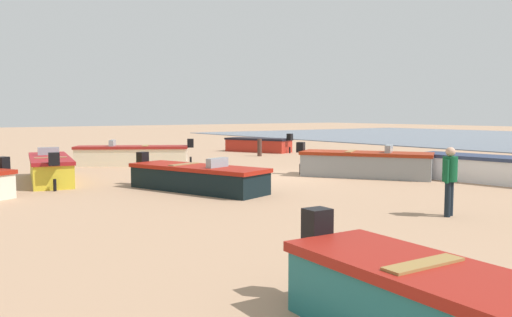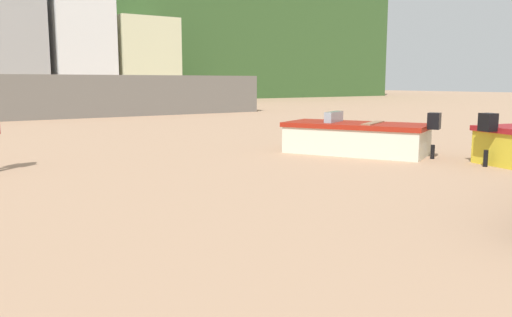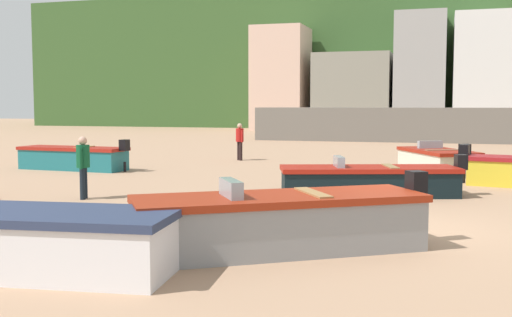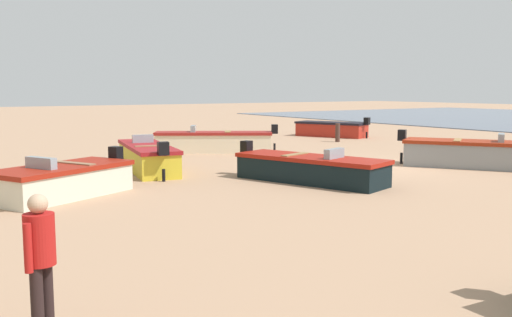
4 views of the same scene
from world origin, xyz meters
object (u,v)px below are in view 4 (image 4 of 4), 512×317
object	(u,v)px
boat_yellow_2	(148,157)
mooring_post_near_water	(338,133)
boat_cream_0	(214,142)
boat_black_5	(310,169)
beach_walker_distant	(40,253)
boat_red_1	(332,129)
boat_grey_4	(475,154)
boat_cream_6	(62,181)

from	to	relation	value
boat_yellow_2	mooring_post_near_water	size ratio (longest dim) A/B	5.34
boat_cream_0	boat_black_5	xyz separation A→B (m)	(-8.59, 1.51, -0.06)
boat_cream_0	boat_yellow_2	world-z (taller)	boat_cream_0
boat_cream_0	beach_walker_distant	distance (m)	18.63
boat_red_1	boat_grey_4	distance (m)	13.48
boat_yellow_2	mooring_post_near_water	world-z (taller)	boat_yellow_2
boat_yellow_2	boat_black_5	distance (m)	5.85
boat_red_1	boat_yellow_2	distance (m)	15.98
mooring_post_near_water	boat_cream_0	bearing A→B (deg)	95.87
boat_grey_4	mooring_post_near_water	size ratio (longest dim) A/B	5.01
boat_yellow_2	mooring_post_near_water	xyz separation A→B (m)	(4.41, -12.42, 0.03)
beach_walker_distant	boat_grey_4	bearing A→B (deg)	-24.68
boat_red_1	boat_black_5	bearing A→B (deg)	-155.83
boat_cream_0	boat_cream_6	xyz separation A→B (m)	(-6.92, 8.28, -0.04)
boat_cream_0	beach_walker_distant	size ratio (longest dim) A/B	3.04
boat_red_1	beach_walker_distant	world-z (taller)	beach_walker_distant
boat_cream_0	boat_yellow_2	bearing A→B (deg)	160.23
boat_yellow_2	beach_walker_distant	size ratio (longest dim) A/B	3.20
boat_cream_0	boat_black_5	bearing A→B (deg)	-157.96
boat_cream_0	beach_walker_distant	bearing A→B (deg)	177.04
boat_cream_6	beach_walker_distant	distance (m)	8.70
beach_walker_distant	boat_yellow_2	bearing A→B (deg)	17.18
boat_red_1	boat_black_5	world-z (taller)	boat_red_1
boat_red_1	boat_cream_6	xyz separation A→B (m)	(-10.40, 18.02, -0.01)
boat_grey_4	mooring_post_near_water	distance (m)	10.37
boat_cream_6	mooring_post_near_water	bearing A→B (deg)	-91.09
boat_grey_4	boat_cream_6	bearing A→B (deg)	-43.00
boat_cream_6	boat_yellow_2	bearing A→B (deg)	-74.91
boat_red_1	boat_black_5	distance (m)	16.50
boat_cream_0	boat_grey_4	bearing A→B (deg)	-118.01
boat_red_1	boat_black_5	size ratio (longest dim) A/B	0.88
boat_red_1	boat_yellow_2	size ratio (longest dim) A/B	0.85
boat_black_5	mooring_post_near_water	size ratio (longest dim) A/B	5.14
boat_cream_6	boat_cream_0	bearing A→B (deg)	-76.82
boat_grey_4	boat_black_5	distance (m)	6.89
boat_red_1	boat_grey_4	xyz separation A→B (m)	(-12.75, 4.39, 0.05)
boat_red_1	mooring_post_near_water	xyz separation A→B (m)	(-2.68, 1.90, 0.05)
boat_cream_0	mooring_post_near_water	size ratio (longest dim) A/B	5.09
boat_red_1	beach_walker_distant	size ratio (longest dim) A/B	2.71
boat_yellow_2	boat_grey_4	world-z (taller)	boat_grey_4
boat_cream_6	beach_walker_distant	size ratio (longest dim) A/B	2.47
boat_grey_4	mooring_post_near_water	bearing A→B (deg)	-137.11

